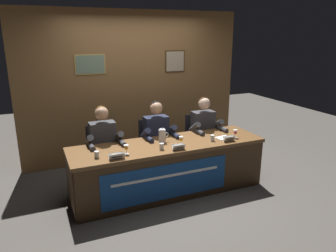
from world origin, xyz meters
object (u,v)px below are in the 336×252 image
object	(u,v)px
panelist_left	(104,143)
document_stack_right	(223,138)
nameplate_left	(117,156)
water_pitcher_central	(162,136)
water_cup_left	(97,155)
panelist_center	(158,136)
chair_right	(199,142)
water_cup_right	(212,138)
nameplate_right	(229,139)
chair_center	(154,149)
juice_glass_left	(126,148)
panelist_right	(205,129)
juice_glass_center	(181,139)
conference_table	(171,161)
chair_left	(102,156)
water_cup_center	(162,147)
nameplate_center	(179,147)
juice_glass_right	(235,132)

from	to	relation	value
panelist_left	document_stack_right	size ratio (longest dim) A/B	5.42
nameplate_left	water_pitcher_central	xyz separation A→B (m)	(0.76, 0.38, 0.05)
water_cup_left	panelist_left	bearing A→B (deg)	68.58
nameplate_left	panelist_center	xyz separation A→B (m)	(0.81, 0.68, -0.04)
chair_right	water_cup_right	distance (m)	0.83
nameplate_right	chair_center	bearing A→B (deg)	133.99
juice_glass_left	water_cup_left	size ratio (longest dim) A/B	1.46
panelist_right	document_stack_right	bearing A→B (deg)	-88.39
juice_glass_center	water_cup_right	xyz separation A→B (m)	(0.49, -0.01, -0.05)
conference_table	water_cup_left	xyz separation A→B (m)	(-1.02, -0.05, 0.27)
chair_left	nameplate_left	bearing A→B (deg)	-89.72
panelist_center	chair_right	size ratio (longest dim) A/B	1.36
juice_glass_center	juice_glass_left	bearing A→B (deg)	-177.70
juice_glass_center	water_cup_center	size ratio (longest dim) A/B	1.46
chair_center	water_cup_center	distance (m)	0.86
chair_right	nameplate_right	xyz separation A→B (m)	(0.01, -0.86, 0.32)
nameplate_center	juice_glass_right	bearing A→B (deg)	7.76
chair_left	juice_glass_center	size ratio (longest dim) A/B	7.36
water_cup_right	nameplate_center	bearing A→B (deg)	-166.24
water_cup_left	nameplate_center	size ratio (longest dim) A/B	0.48
panelist_left	nameplate_left	distance (m)	0.69
nameplate_center	water_cup_right	xyz separation A→B (m)	(0.60, 0.15, -0.00)
juice_glass_left	water_cup_left	xyz separation A→B (m)	(-0.37, 0.02, -0.05)
panelist_center	document_stack_right	bearing A→B (deg)	-31.10
conference_table	water_cup_center	size ratio (longest dim) A/B	32.43
juice_glass_left	nameplate_right	distance (m)	1.49
nameplate_left	document_stack_right	size ratio (longest dim) A/B	0.85
juice_glass_right	document_stack_right	world-z (taller)	juice_glass_right
juice_glass_left	water_pitcher_central	size ratio (longest dim) A/B	0.59
conference_table	juice_glass_center	size ratio (longest dim) A/B	22.23
chair_center	document_stack_right	world-z (taller)	chair_center
juice_glass_center	document_stack_right	distance (m)	0.71
juice_glass_left	water_cup_right	distance (m)	1.28
nameplate_center	juice_glass_center	size ratio (longest dim) A/B	1.43
chair_right	water_cup_right	bearing A→B (deg)	-104.81
juice_glass_right	water_cup_right	xyz separation A→B (m)	(-0.38, 0.01, -0.05)
juice_glass_left	juice_glass_right	xyz separation A→B (m)	(1.66, 0.01, 0.00)
conference_table	panelist_left	size ratio (longest dim) A/B	2.22
chair_left	nameplate_center	bearing A→B (deg)	-46.59
chair_right	water_pitcher_central	xyz separation A→B (m)	(-0.88, -0.51, 0.38)
juice_glass_right	water_cup_right	size ratio (longest dim) A/B	1.46
nameplate_right	panelist_right	bearing A→B (deg)	90.78
chair_center	panelist_right	world-z (taller)	panelist_right
chair_center	document_stack_right	xyz separation A→B (m)	(0.83, -0.70, 0.29)
chair_left	chair_right	bearing A→B (deg)	0.00
chair_left	nameplate_right	distance (m)	1.88
chair_center	juice_glass_right	size ratio (longest dim) A/B	7.36
panelist_center	nameplate_right	size ratio (longest dim) A/B	6.86
water_cup_right	document_stack_right	world-z (taller)	water_cup_right
chair_center	conference_table	bearing A→B (deg)	-90.42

